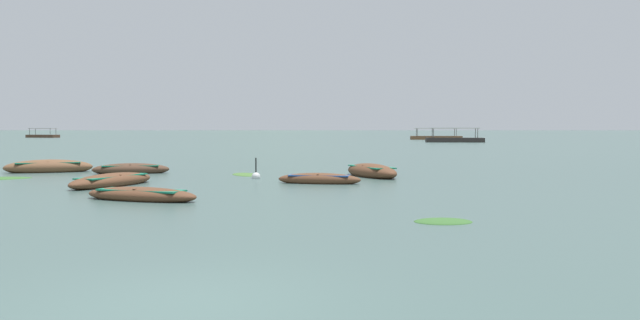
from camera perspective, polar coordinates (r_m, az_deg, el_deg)
ground_plane at (r=1507.92m, az=0.28°, el=2.71°), size 6000.00×6000.00×0.00m
mountain_1 at (r=2359.69m, az=-24.66°, el=5.66°), size 986.02×986.02×261.85m
mountain_2 at (r=2091.37m, az=-5.09°, el=6.76°), size 892.22×892.22×295.06m
rowboat_0 at (r=20.27m, az=-15.64°, el=-3.01°), size 4.00×2.36×0.51m
rowboat_1 at (r=29.25m, az=4.60°, el=-1.03°), size 2.85×4.42×0.74m
rowboat_2 at (r=32.59m, az=-16.50°, el=-0.81°), size 3.82×1.80×0.62m
rowboat_3 at (r=25.48m, az=-0.07°, el=-1.73°), size 3.47×1.54×0.53m
rowboat_6 at (r=34.92m, az=-23.02°, el=-0.60°), size 4.42×2.79×0.80m
rowboat_7 at (r=25.67m, az=-18.03°, el=-1.78°), size 2.71×4.68×0.61m
ferry_0 at (r=173.97m, az=-23.47°, el=1.99°), size 8.73×5.09×2.54m
ferry_1 at (r=106.80m, az=11.90°, el=1.80°), size 9.50×3.97×2.54m
ferry_2 at (r=133.25m, az=10.30°, el=2.00°), size 10.51×4.13×2.54m
mooring_buoy at (r=28.17m, az=-5.73°, el=-1.45°), size 0.38×0.38×1.02m
weed_patch_1 at (r=15.29m, az=10.91°, el=-5.43°), size 1.45×1.15×0.14m
weed_patch_2 at (r=30.43m, az=-6.61°, el=-1.32°), size 1.96×2.62×0.14m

